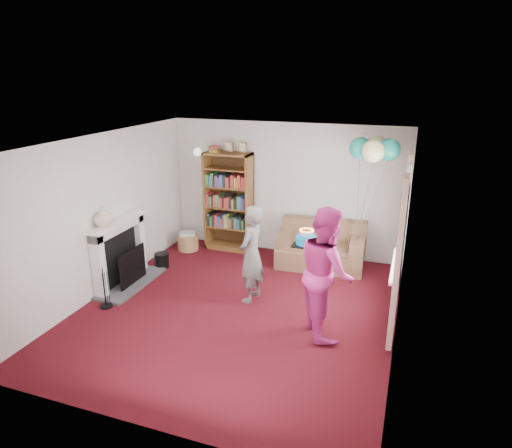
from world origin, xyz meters
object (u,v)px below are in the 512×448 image
at_px(bookcase, 229,202).
at_px(birthday_cake, 306,240).
at_px(person_striped, 251,254).
at_px(person_magenta, 326,272).
at_px(sofa, 321,249).

relative_size(bookcase, birthday_cake, 6.22).
bearing_deg(bookcase, person_striped, -58.85).
distance_m(person_magenta, birthday_cake, 0.54).
relative_size(bookcase, person_striped, 1.41).
bearing_deg(person_striped, person_magenta, 72.50).
height_order(person_magenta, birthday_cake, person_magenta).
bearing_deg(bookcase, person_magenta, -45.58).
xyz_separation_m(bookcase, birthday_cake, (2.05, -2.16, 0.24)).
xyz_separation_m(person_striped, person_magenta, (1.24, -0.53, 0.13)).
bearing_deg(sofa, bookcase, 168.96).
relative_size(bookcase, person_magenta, 1.20).
xyz_separation_m(bookcase, sofa, (1.90, -0.24, -0.63)).
relative_size(sofa, person_magenta, 0.87).
bearing_deg(sofa, birthday_cake, -89.32).
bearing_deg(person_striped, sofa, 161.85).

